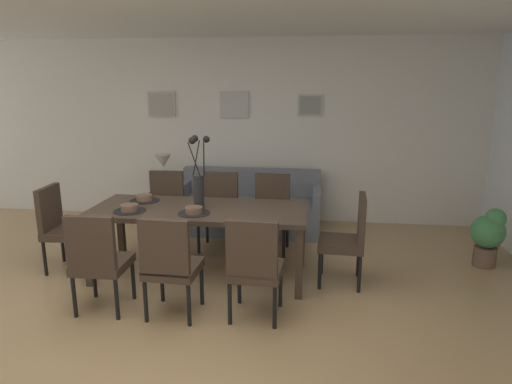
# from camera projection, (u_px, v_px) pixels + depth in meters

# --- Properties ---
(ground_plane) EXTENTS (9.00, 9.00, 0.00)m
(ground_plane) POSITION_uv_depth(u_px,v_px,m) (158.00, 329.00, 3.69)
(ground_plane) COLOR tan
(back_wall_panel) EXTENTS (9.00, 0.10, 2.60)m
(back_wall_panel) POSITION_uv_depth(u_px,v_px,m) (229.00, 131.00, 6.51)
(back_wall_panel) COLOR silver
(back_wall_panel) RESTS_ON ground
(dining_table) EXTENTS (2.20, 0.89, 0.74)m
(dining_table) POSITION_uv_depth(u_px,v_px,m) (200.00, 214.00, 4.57)
(dining_table) COLOR #3D2D23
(dining_table) RESTS_ON ground
(dining_chair_near_left) EXTENTS (0.45, 0.45, 0.92)m
(dining_chair_near_left) POSITION_uv_depth(u_px,v_px,m) (98.00, 258.00, 3.85)
(dining_chair_near_left) COLOR #3D2D23
(dining_chair_near_left) RESTS_ON ground
(dining_chair_near_right) EXTENTS (0.46, 0.46, 0.92)m
(dining_chair_near_right) POSITION_uv_depth(u_px,v_px,m) (165.00, 205.00, 5.52)
(dining_chair_near_right) COLOR #3D2D23
(dining_chair_near_right) RESTS_ON ground
(dining_chair_far_left) EXTENTS (0.45, 0.45, 0.92)m
(dining_chair_far_left) POSITION_uv_depth(u_px,v_px,m) (170.00, 262.00, 3.76)
(dining_chair_far_left) COLOR #3D2D23
(dining_chair_far_left) RESTS_ON ground
(dining_chair_far_right) EXTENTS (0.46, 0.46, 0.92)m
(dining_chair_far_right) POSITION_uv_depth(u_px,v_px,m) (219.00, 207.00, 5.44)
(dining_chair_far_right) COLOR #3D2D23
(dining_chair_far_right) RESTS_ON ground
(dining_chair_mid_left) EXTENTS (0.46, 0.46, 0.92)m
(dining_chair_mid_left) POSITION_uv_depth(u_px,v_px,m) (254.00, 264.00, 3.72)
(dining_chair_mid_left) COLOR #3D2D23
(dining_chair_mid_left) RESTS_ON ground
(dining_chair_mid_right) EXTENTS (0.46, 0.46, 0.92)m
(dining_chair_mid_right) POSITION_uv_depth(u_px,v_px,m) (271.00, 209.00, 5.34)
(dining_chair_mid_right) COLOR #3D2D23
(dining_chair_mid_right) RESTS_ON ground
(dining_chair_head_west) EXTENTS (0.46, 0.46, 0.92)m
(dining_chair_head_west) POSITION_uv_depth(u_px,v_px,m) (61.00, 224.00, 4.78)
(dining_chair_head_west) COLOR #3D2D23
(dining_chair_head_west) RESTS_ON ground
(dining_chair_head_east) EXTENTS (0.47, 0.47, 0.92)m
(dining_chair_head_east) POSITION_uv_depth(u_px,v_px,m) (349.00, 235.00, 4.42)
(dining_chair_head_east) COLOR #3D2D23
(dining_chair_head_east) RESTS_ON ground
(centerpiece_vase) EXTENTS (0.21, 0.23, 0.73)m
(centerpiece_vase) POSITION_uv_depth(u_px,v_px,m) (199.00, 181.00, 4.49)
(centerpiece_vase) COLOR #232326
(centerpiece_vase) RESTS_ON dining_table
(placemat_near_left) EXTENTS (0.32, 0.32, 0.01)m
(placemat_near_left) POSITION_uv_depth(u_px,v_px,m) (130.00, 211.00, 4.44)
(placemat_near_left) COLOR black
(placemat_near_left) RESTS_ON dining_table
(bowl_near_left) EXTENTS (0.17, 0.17, 0.07)m
(bowl_near_left) POSITION_uv_depth(u_px,v_px,m) (129.00, 207.00, 4.43)
(bowl_near_left) COLOR brown
(bowl_near_left) RESTS_ON dining_table
(placemat_near_right) EXTENTS (0.32, 0.32, 0.01)m
(placemat_near_right) POSITION_uv_depth(u_px,v_px,m) (145.00, 200.00, 4.83)
(placemat_near_right) COLOR black
(placemat_near_right) RESTS_ON dining_table
(bowl_near_right) EXTENTS (0.17, 0.17, 0.07)m
(bowl_near_right) POSITION_uv_depth(u_px,v_px,m) (144.00, 197.00, 4.82)
(bowl_near_right) COLOR brown
(bowl_near_right) RESTS_ON dining_table
(placemat_far_left) EXTENTS (0.32, 0.32, 0.01)m
(placemat_far_left) POSITION_uv_depth(u_px,v_px,m) (194.00, 213.00, 4.36)
(placemat_far_left) COLOR black
(placemat_far_left) RESTS_ON dining_table
(bowl_far_left) EXTENTS (0.17, 0.17, 0.07)m
(bowl_far_left) POSITION_uv_depth(u_px,v_px,m) (194.00, 209.00, 4.35)
(bowl_far_left) COLOR brown
(bowl_far_left) RESTS_ON dining_table
(sofa) EXTENTS (1.95, 0.84, 0.80)m
(sofa) POSITION_uv_depth(u_px,v_px,m) (249.00, 209.00, 6.18)
(sofa) COLOR slate
(sofa) RESTS_ON ground
(side_table) EXTENTS (0.36, 0.36, 0.52)m
(side_table) POSITION_uv_depth(u_px,v_px,m) (165.00, 209.00, 6.28)
(side_table) COLOR black
(side_table) RESTS_ON ground
(table_lamp) EXTENTS (0.22, 0.22, 0.51)m
(table_lamp) POSITION_uv_depth(u_px,v_px,m) (163.00, 164.00, 6.13)
(table_lamp) COLOR beige
(table_lamp) RESTS_ON side_table
(framed_picture_left) EXTENTS (0.41, 0.03, 0.36)m
(framed_picture_left) POSITION_uv_depth(u_px,v_px,m) (162.00, 104.00, 6.48)
(framed_picture_left) COLOR #B2ADA3
(framed_picture_center) EXTENTS (0.41, 0.03, 0.38)m
(framed_picture_center) POSITION_uv_depth(u_px,v_px,m) (234.00, 105.00, 6.34)
(framed_picture_center) COLOR #B2ADA3
(framed_picture_right) EXTENTS (0.34, 0.03, 0.30)m
(framed_picture_right) POSITION_uv_depth(u_px,v_px,m) (310.00, 105.00, 6.21)
(framed_picture_right) COLOR #B2ADA3
(potted_plant) EXTENTS (0.36, 0.36, 0.67)m
(potted_plant) POSITION_uv_depth(u_px,v_px,m) (488.00, 234.00, 4.88)
(potted_plant) COLOR brown
(potted_plant) RESTS_ON ground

